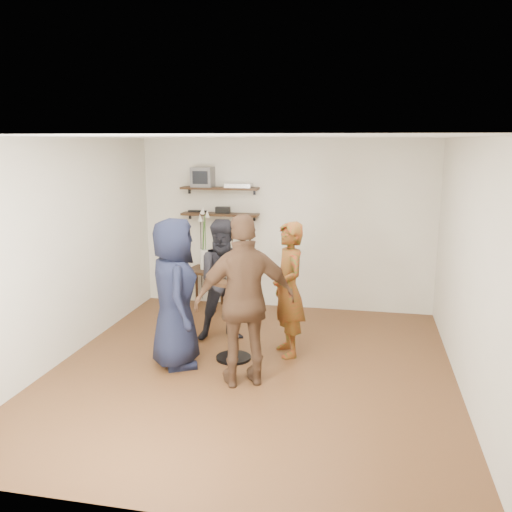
{
  "coord_description": "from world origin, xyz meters",
  "views": [
    {
      "loc": [
        1.2,
        -5.63,
        2.56
      ],
      "look_at": [
        -0.03,
        0.4,
        1.25
      ],
      "focal_mm": 38.0,
      "sensor_mm": 36.0,
      "label": 1
    }
  ],
  "objects_px": {
    "dvd_deck": "(239,185)",
    "person_navy": "(174,293)",
    "person_plaid": "(288,289)",
    "side_table": "(205,275)",
    "crt_monitor": "(203,177)",
    "radio": "(223,210)",
    "person_dark": "(226,281)",
    "person_brown": "(245,301)",
    "drinks_table": "(233,308)"
  },
  "relations": [
    {
      "from": "person_plaid",
      "to": "person_navy",
      "type": "distance_m",
      "value": 1.36
    },
    {
      "from": "person_dark",
      "to": "person_navy",
      "type": "xyz_separation_m",
      "value": [
        -0.36,
        -0.92,
        0.07
      ]
    },
    {
      "from": "person_dark",
      "to": "drinks_table",
      "type": "bearing_deg",
      "value": -90.0
    },
    {
      "from": "dvd_deck",
      "to": "radio",
      "type": "relative_size",
      "value": 1.82
    },
    {
      "from": "crt_monitor",
      "to": "person_navy",
      "type": "bearing_deg",
      "value": -81.19
    },
    {
      "from": "crt_monitor",
      "to": "radio",
      "type": "relative_size",
      "value": 1.45
    },
    {
      "from": "dvd_deck",
      "to": "person_brown",
      "type": "height_order",
      "value": "dvd_deck"
    },
    {
      "from": "person_dark",
      "to": "dvd_deck",
      "type": "bearing_deg",
      "value": 74.77
    },
    {
      "from": "dvd_deck",
      "to": "person_dark",
      "type": "xyz_separation_m",
      "value": [
        0.17,
        -1.47,
        -1.1
      ]
    },
    {
      "from": "crt_monitor",
      "to": "person_plaid",
      "type": "relative_size",
      "value": 0.2
    },
    {
      "from": "person_dark",
      "to": "person_brown",
      "type": "height_order",
      "value": "person_brown"
    },
    {
      "from": "crt_monitor",
      "to": "person_brown",
      "type": "bearing_deg",
      "value": -64.95
    },
    {
      "from": "crt_monitor",
      "to": "person_plaid",
      "type": "height_order",
      "value": "crt_monitor"
    },
    {
      "from": "crt_monitor",
      "to": "dvd_deck",
      "type": "relative_size",
      "value": 0.8
    },
    {
      "from": "person_dark",
      "to": "person_navy",
      "type": "height_order",
      "value": "person_navy"
    },
    {
      "from": "crt_monitor",
      "to": "side_table",
      "type": "relative_size",
      "value": 0.52
    },
    {
      "from": "dvd_deck",
      "to": "person_plaid",
      "type": "relative_size",
      "value": 0.25
    },
    {
      "from": "dvd_deck",
      "to": "person_navy",
      "type": "relative_size",
      "value": 0.23
    },
    {
      "from": "side_table",
      "to": "person_navy",
      "type": "bearing_deg",
      "value": -81.96
    },
    {
      "from": "crt_monitor",
      "to": "radio",
      "type": "bearing_deg",
      "value": 0.0
    },
    {
      "from": "side_table",
      "to": "person_plaid",
      "type": "xyz_separation_m",
      "value": [
        1.53,
        -1.61,
        0.3
      ]
    },
    {
      "from": "radio",
      "to": "person_plaid",
      "type": "height_order",
      "value": "person_plaid"
    },
    {
      "from": "side_table",
      "to": "person_navy",
      "type": "height_order",
      "value": "person_navy"
    },
    {
      "from": "person_navy",
      "to": "person_plaid",
      "type": "bearing_deg",
      "value": -89.87
    },
    {
      "from": "person_dark",
      "to": "person_brown",
      "type": "xyz_separation_m",
      "value": [
        0.54,
        -1.25,
        0.12
      ]
    },
    {
      "from": "radio",
      "to": "side_table",
      "type": "height_order",
      "value": "radio"
    },
    {
      "from": "person_dark",
      "to": "radio",
      "type": "bearing_deg",
      "value": 84.39
    },
    {
      "from": "drinks_table",
      "to": "dvd_deck",
      "type": "bearing_deg",
      "value": 101.31
    },
    {
      "from": "crt_monitor",
      "to": "person_brown",
      "type": "height_order",
      "value": "crt_monitor"
    },
    {
      "from": "person_navy",
      "to": "person_brown",
      "type": "distance_m",
      "value": 0.96
    },
    {
      "from": "radio",
      "to": "person_dark",
      "type": "xyz_separation_m",
      "value": [
        0.42,
        -1.47,
        -0.72
      ]
    },
    {
      "from": "person_plaid",
      "to": "side_table",
      "type": "bearing_deg",
      "value": -162.19
    },
    {
      "from": "side_table",
      "to": "person_dark",
      "type": "relative_size",
      "value": 0.39
    },
    {
      "from": "dvd_deck",
      "to": "person_brown",
      "type": "bearing_deg",
      "value": -75.44
    },
    {
      "from": "dvd_deck",
      "to": "radio",
      "type": "distance_m",
      "value": 0.46
    },
    {
      "from": "dvd_deck",
      "to": "drinks_table",
      "type": "xyz_separation_m",
      "value": [
        0.42,
        -2.1,
        -1.26
      ]
    },
    {
      "from": "person_navy",
      "to": "person_dark",
      "type": "bearing_deg",
      "value": -46.9
    },
    {
      "from": "radio",
      "to": "person_brown",
      "type": "height_order",
      "value": "person_brown"
    },
    {
      "from": "person_dark",
      "to": "side_table",
      "type": "bearing_deg",
      "value": 96.01
    },
    {
      "from": "drinks_table",
      "to": "person_brown",
      "type": "height_order",
      "value": "person_brown"
    },
    {
      "from": "dvd_deck",
      "to": "person_plaid",
      "type": "bearing_deg",
      "value": -60.23
    },
    {
      "from": "person_brown",
      "to": "drinks_table",
      "type": "bearing_deg",
      "value": -90.0
    },
    {
      "from": "person_brown",
      "to": "side_table",
      "type": "bearing_deg",
      "value": -89.24
    },
    {
      "from": "dvd_deck",
      "to": "person_dark",
      "type": "height_order",
      "value": "dvd_deck"
    },
    {
      "from": "person_navy",
      "to": "dvd_deck",
      "type": "bearing_deg",
      "value": -30.17
    },
    {
      "from": "radio",
      "to": "side_table",
      "type": "relative_size",
      "value": 0.35
    },
    {
      "from": "drinks_table",
      "to": "person_dark",
      "type": "bearing_deg",
      "value": 111.76
    },
    {
      "from": "radio",
      "to": "person_plaid",
      "type": "relative_size",
      "value": 0.13
    },
    {
      "from": "crt_monitor",
      "to": "side_table",
      "type": "distance_m",
      "value": 1.51
    },
    {
      "from": "side_table",
      "to": "drinks_table",
      "type": "relative_size",
      "value": 0.63
    }
  ]
}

